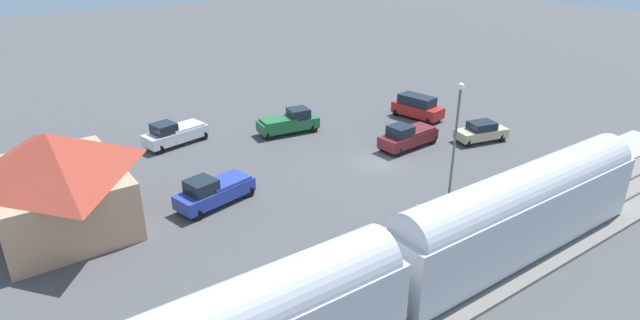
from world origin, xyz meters
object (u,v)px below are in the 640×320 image
(pedestrian_on_platform, at_px, (417,215))
(pedestrian_waiting_far, at_px, (560,171))
(suv_red, at_px, (417,107))
(station_building, at_px, (56,179))
(light_pole_near_platform, at_px, (456,128))
(pickup_white, at_px, (174,133))
(pickup_maroon, at_px, (407,136))
(pickup_blue, at_px, (214,191))
(pickup_green, at_px, (289,122))
(sedan_tan, at_px, (481,131))

(pedestrian_on_platform, xyz_separation_m, pedestrian_waiting_far, (-1.34, -12.71, 0.00))
(suv_red, bearing_deg, station_building, 93.21)
(station_building, relative_size, light_pole_near_platform, 1.26)
(pedestrian_waiting_far, distance_m, pickup_white, 30.23)
(pickup_maroon, distance_m, pickup_blue, 17.41)
(pedestrian_on_platform, relative_size, pickup_maroon, 0.31)
(pedestrian_on_platform, relative_size, pickup_white, 0.30)
(suv_red, height_order, pickup_maroon, suv_red)
(pickup_blue, bearing_deg, pickup_maroon, -90.53)
(pedestrian_on_platform, bearing_deg, pickup_maroon, -41.86)
(pickup_green, bearing_deg, pickup_maroon, -144.68)
(pedestrian_waiting_far, bearing_deg, station_building, 63.68)
(suv_red, bearing_deg, light_pole_near_platform, 142.76)
(suv_red, bearing_deg, pickup_maroon, 129.10)
(pickup_white, relative_size, pickup_blue, 1.00)
(pedestrian_waiting_far, relative_size, pickup_maroon, 0.31)
(sedan_tan, height_order, pickup_maroon, pickup_maroon)
(pickup_green, relative_size, pickup_white, 0.99)
(pickup_maroon, distance_m, light_pole_near_platform, 9.80)
(pedestrian_waiting_far, distance_m, pickup_green, 22.42)
(pickup_white, relative_size, pickup_maroon, 1.03)
(pedestrian_waiting_far, relative_size, light_pole_near_platform, 0.21)
(station_building, relative_size, pickup_white, 1.78)
(suv_red, height_order, pickup_blue, suv_red)
(station_building, bearing_deg, light_pole_near_platform, -116.72)
(pedestrian_waiting_far, height_order, pickup_white, pickup_white)
(pedestrian_on_platform, distance_m, sedan_tan, 17.15)
(pedestrian_waiting_far, distance_m, sedan_tan, 9.35)
(suv_red, height_order, light_pole_near_platform, light_pole_near_platform)
(suv_red, relative_size, sedan_tan, 1.08)
(sedan_tan, relative_size, light_pole_near_platform, 0.60)
(station_building, bearing_deg, pickup_blue, -108.84)
(pedestrian_on_platform, bearing_deg, suv_red, -45.14)
(pickup_white, bearing_deg, pedestrian_waiting_far, -140.78)
(pickup_green, bearing_deg, pedestrian_waiting_far, -154.35)
(light_pole_near_platform, bearing_deg, station_building, 63.28)
(pedestrian_waiting_far, xyz_separation_m, sedan_tan, (8.96, -2.66, -0.40))
(pickup_green, bearing_deg, suv_red, -107.08)
(pickup_green, distance_m, sedan_tan, 16.72)
(pedestrian_on_platform, bearing_deg, station_building, 51.80)
(pedestrian_on_platform, distance_m, suv_red, 21.44)
(sedan_tan, bearing_deg, pickup_maroon, 67.40)
(pickup_white, height_order, sedan_tan, pickup_white)
(pedestrian_waiting_far, height_order, pickup_maroon, pickup_maroon)
(station_building, distance_m, suv_red, 32.24)
(pedestrian_waiting_far, bearing_deg, pedestrian_on_platform, 83.98)
(pickup_green, xyz_separation_m, suv_red, (-3.74, -12.19, 0.12))
(station_building, relative_size, sedan_tan, 2.10)
(pickup_white, xyz_separation_m, light_pole_near_platform, (-19.96, -11.72, 4.00))
(pickup_white, height_order, suv_red, suv_red)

